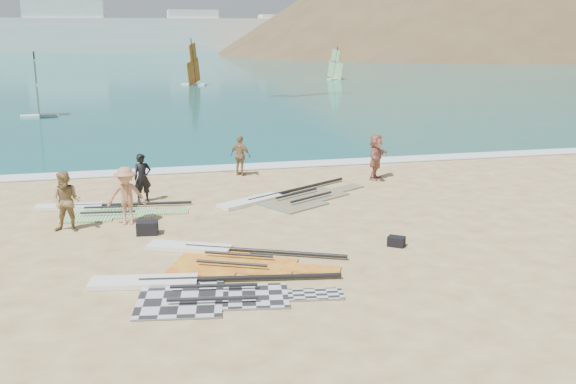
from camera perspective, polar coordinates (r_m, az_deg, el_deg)
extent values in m
plane|color=#DFC682|center=(15.99, 3.44, -6.95)|extent=(300.00, 300.00, 0.00)
cube|color=#0C5557|center=(146.43, -11.73, 11.84)|extent=(300.00, 240.00, 0.06)
cube|color=white|center=(27.52, -3.86, 2.17)|extent=(300.00, 1.20, 0.04)
cube|color=white|center=(165.01, -19.14, 13.02)|extent=(160.00, 8.00, 8.00)
cube|color=white|center=(165.00, -19.19, 13.71)|extent=(18.00, 7.00, 12.00)
cube|color=white|center=(164.88, -8.44, 13.98)|extent=(12.00, 7.00, 10.00)
cube|color=white|center=(168.90, 0.30, 13.97)|extent=(16.00, 7.00, 9.00)
cube|color=white|center=(174.64, 6.90, 14.21)|extent=(10.00, 7.00, 11.00)
cone|color=brown|center=(169.77, 18.99, 11.68)|extent=(143.00, 143.00, 45.00)
cube|color=black|center=(14.50, -9.54, -9.36)|extent=(2.16, 2.33, 0.04)
cube|color=black|center=(14.44, -2.90, -9.27)|extent=(1.64, 1.55, 0.04)
cube|color=black|center=(14.53, 2.47, -9.11)|extent=(1.32, 0.80, 0.04)
cylinder|color=black|center=(15.27, -4.17, -7.62)|extent=(4.72, 0.84, 0.11)
cylinder|color=black|center=(14.73, -6.61, -8.27)|extent=(1.95, 0.38, 0.08)
cylinder|color=black|center=(14.07, -6.71, -9.40)|extent=(1.95, 0.38, 0.08)
cube|color=white|center=(15.45, -12.72, -7.83)|extent=(2.56, 1.04, 0.12)
cube|color=green|center=(21.49, -17.21, -1.91)|extent=(1.80, 1.95, 0.04)
cube|color=green|center=(21.27, -13.43, -1.81)|extent=(1.37, 1.29, 0.04)
cube|color=green|center=(21.16, -10.31, -1.73)|extent=(1.12, 0.65, 0.04)
cylinder|color=black|center=(22.05, -13.90, -1.05)|extent=(4.09, 0.56, 0.10)
cylinder|color=black|center=(21.64, -15.47, -1.28)|extent=(1.69, 0.26, 0.07)
cylinder|color=black|center=(21.04, -15.71, -1.74)|extent=(1.69, 0.26, 0.07)
cube|color=white|center=(22.40, -18.88, -1.28)|extent=(2.19, 0.82, 0.12)
cube|color=#FE551A|center=(21.87, 0.09, -0.96)|extent=(2.64, 2.71, 0.04)
cube|color=#FE551A|center=(23.00, 3.06, -0.21)|extent=(1.92, 1.88, 0.04)
cube|color=#FE551A|center=(23.96, 5.27, 0.34)|extent=(1.38, 1.16, 0.04)
cylinder|color=black|center=(23.39, 0.90, 0.26)|extent=(4.14, 2.49, 0.11)
cylinder|color=black|center=(22.57, 0.78, -0.11)|extent=(1.73, 1.06, 0.08)
cylinder|color=black|center=(22.07, 2.09, -0.45)|extent=(1.73, 1.06, 0.08)
cube|color=white|center=(21.93, -3.34, -0.84)|extent=(2.47, 1.83, 0.12)
cube|color=red|center=(16.54, -6.94, -6.21)|extent=(2.34, 2.44, 0.04)
cube|color=red|center=(16.16, -1.76, -6.61)|extent=(1.72, 1.67, 0.04)
cube|color=red|center=(15.95, 2.60, -6.91)|extent=(1.27, 0.99, 0.04)
cylinder|color=black|center=(16.98, -2.07, -5.28)|extent=(4.03, 1.88, 0.10)
cylinder|color=black|center=(16.61, -4.41, -5.54)|extent=(1.68, 0.81, 0.08)
cylinder|color=black|center=(16.01, -5.04, -6.33)|extent=(1.68, 0.81, 0.08)
cube|color=white|center=(17.56, -8.77, -4.91)|extent=(2.34, 1.50, 0.12)
cube|color=black|center=(19.03, -12.39, -3.13)|extent=(0.65, 0.50, 0.38)
cube|color=black|center=(17.86, 9.61, -4.35)|extent=(0.55, 0.52, 0.27)
imported|color=black|center=(22.44, -12.81, 1.23)|extent=(0.69, 0.54, 1.67)
imported|color=#997B4D|center=(19.75, -19.10, -0.81)|extent=(1.02, 0.88, 1.81)
imported|color=tan|center=(19.96, -14.17, -0.32)|extent=(1.20, 0.75, 1.78)
imported|color=#95744B|center=(25.89, -4.25, 3.23)|extent=(0.96, 0.96, 1.63)
imported|color=#AF6A57|center=(25.44, 7.82, 3.14)|extent=(1.40, 1.67, 1.80)
cube|color=white|center=(46.30, -21.22, 6.34)|extent=(2.47, 1.06, 0.14)
cube|color=orange|center=(46.17, -21.35, 7.78)|extent=(0.51, 2.91, 2.61)
cube|color=orange|center=(46.02, -21.55, 9.99)|extent=(0.31, 1.64, 1.81)
cylinder|color=black|center=(46.08, -21.46, 9.01)|extent=(0.23, 0.83, 4.14)
cube|color=white|center=(68.24, -8.35, 9.45)|extent=(2.68, 1.95, 0.15)
cube|color=#BA2E0E|center=(68.14, -8.39, 10.53)|extent=(1.62, 2.85, 2.87)
cube|color=#BA2E0E|center=(68.04, -8.46, 12.19)|extent=(0.93, 1.62, 2.00)
cylinder|color=black|center=(68.08, -8.43, 11.45)|extent=(0.54, 0.85, 4.56)
cube|color=white|center=(75.25, 4.22, 10.00)|extent=(2.11, 1.52, 0.12)
cube|color=#72D135|center=(75.18, 4.23, 10.77)|extent=(1.26, 2.26, 2.26)
cube|color=#72D135|center=(75.10, 4.25, 11.95)|extent=(0.73, 1.28, 1.57)
cylinder|color=black|center=(75.13, 4.24, 11.42)|extent=(0.42, 0.67, 3.58)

